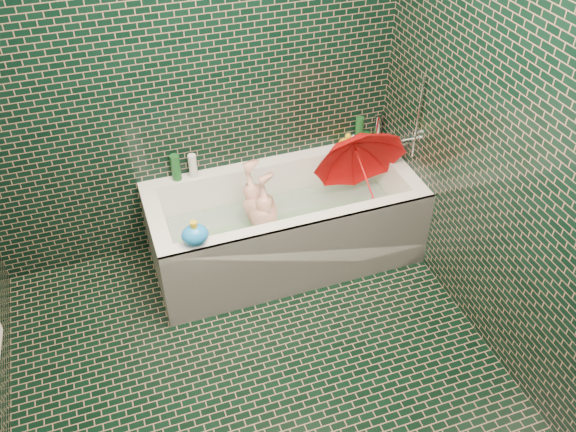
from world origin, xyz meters
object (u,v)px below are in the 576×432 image
object	(u,v)px
bathtub	(285,232)
child	(266,227)
bath_toy	(195,235)
umbrella	(365,174)
rubber_duck	(345,142)

from	to	relation	value
bathtub	child	size ratio (longest dim) A/B	1.87
bath_toy	umbrella	bearing A→B (deg)	-5.25
bathtub	umbrella	size ratio (longest dim) A/B	2.96
bathtub	rubber_duck	world-z (taller)	rubber_duck
child	umbrella	distance (m)	0.71
umbrella	bath_toy	size ratio (longest dim) A/B	3.14
umbrella	bathtub	bearing A→B (deg)	-172.32
bathtub	bath_toy	xyz separation A→B (m)	(-0.63, -0.30, 0.40)
child	bath_toy	world-z (taller)	bath_toy
rubber_duck	child	bearing A→B (deg)	-175.29
umbrella	rubber_duck	size ratio (longest dim) A/B	4.89
rubber_duck	bath_toy	distance (m)	1.33
bathtub	rubber_duck	bearing A→B (deg)	31.54
child	umbrella	size ratio (longest dim) A/B	1.58
child	rubber_duck	world-z (taller)	rubber_duck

